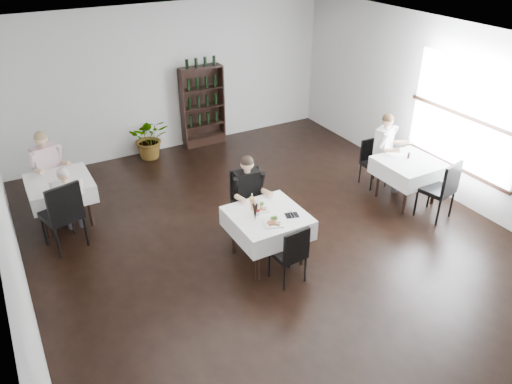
# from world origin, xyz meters

# --- Properties ---
(room_shell) EXTENTS (9.00, 9.00, 9.00)m
(room_shell) POSITION_xyz_m (0.00, 0.00, 1.50)
(room_shell) COLOR black
(room_shell) RESTS_ON ground
(window_right) EXTENTS (0.06, 2.30, 1.85)m
(window_right) POSITION_xyz_m (3.48, 0.00, 1.50)
(window_right) COLOR white
(window_right) RESTS_ON room_shell
(wine_shelf) EXTENTS (0.90, 0.28, 1.75)m
(wine_shelf) POSITION_xyz_m (0.60, 4.31, 0.85)
(wine_shelf) COLOR black
(wine_shelf) RESTS_ON ground
(main_table) EXTENTS (1.03, 1.03, 0.77)m
(main_table) POSITION_xyz_m (-0.30, 0.00, 0.62)
(main_table) COLOR black
(main_table) RESTS_ON ground
(left_table) EXTENTS (0.98, 0.98, 0.77)m
(left_table) POSITION_xyz_m (-2.70, 2.50, 0.62)
(left_table) COLOR black
(left_table) RESTS_ON ground
(right_table) EXTENTS (0.98, 0.98, 0.77)m
(right_table) POSITION_xyz_m (2.70, 0.30, 0.62)
(right_table) COLOR black
(right_table) RESTS_ON ground
(potted_tree) EXTENTS (0.96, 0.88, 0.88)m
(potted_tree) POSITION_xyz_m (-0.66, 4.19, 0.44)
(potted_tree) COLOR #2B571D
(potted_tree) RESTS_ON ground
(main_chair_far) EXTENTS (0.51, 0.52, 1.04)m
(main_chair_far) POSITION_xyz_m (-0.17, 0.84, 0.59)
(main_chair_far) COLOR black
(main_chair_far) RESTS_ON ground
(main_chair_near) EXTENTS (0.44, 0.44, 0.89)m
(main_chair_near) POSITION_xyz_m (-0.29, -0.62, 0.51)
(main_chair_near) COLOR black
(main_chair_near) RESTS_ON ground
(left_chair_far) EXTENTS (0.47, 0.48, 0.96)m
(left_chair_far) POSITION_xyz_m (-2.77, 3.25, 0.55)
(left_chair_far) COLOR black
(left_chair_far) RESTS_ON ground
(left_chair_near) EXTENTS (0.63, 0.64, 1.13)m
(left_chair_near) POSITION_xyz_m (-2.80, 1.69, 0.64)
(left_chair_near) COLOR black
(left_chair_near) RESTS_ON ground
(right_chair_far) EXTENTS (0.41, 0.41, 0.86)m
(right_chair_far) POSITION_xyz_m (2.59, 1.10, 0.49)
(right_chair_far) COLOR black
(right_chair_far) RESTS_ON ground
(right_chair_near) EXTENTS (0.57, 0.58, 1.05)m
(right_chair_near) POSITION_xyz_m (2.75, -0.42, 0.60)
(right_chair_near) COLOR black
(right_chair_near) RESTS_ON ground
(diner_main) EXTENTS (0.54, 0.54, 1.37)m
(diner_main) POSITION_xyz_m (-0.25, 0.64, 0.80)
(diner_main) COLOR #3D3C43
(diner_main) RESTS_ON ground
(diner_left_far) EXTENTS (0.59, 0.62, 1.41)m
(diner_left_far) POSITION_xyz_m (-2.76, 3.02, 0.82)
(diner_left_far) COLOR #3D3C43
(diner_left_far) RESTS_ON ground
(diner_left_near) EXTENTS (0.51, 0.54, 1.23)m
(diner_left_near) POSITION_xyz_m (-2.66, 1.99, 0.71)
(diner_left_near) COLOR #3D3C43
(diner_left_near) RESTS_ON ground
(diner_right_far) EXTENTS (0.63, 0.67, 1.41)m
(diner_right_far) POSITION_xyz_m (2.74, 0.90, 0.82)
(diner_right_far) COLOR #3D3C43
(diner_right_far) RESTS_ON ground
(plate_far) EXTENTS (0.31, 0.31, 0.08)m
(plate_far) POSITION_xyz_m (-0.32, 0.18, 0.79)
(plate_far) COLOR white
(plate_far) RESTS_ON main_table
(plate_near) EXTENTS (0.33, 0.33, 0.08)m
(plate_near) POSITION_xyz_m (-0.35, -0.25, 0.79)
(plate_near) COLOR white
(plate_near) RESTS_ON main_table
(pilsner_dark) EXTENTS (0.08, 0.08, 0.33)m
(pilsner_dark) POSITION_xyz_m (-0.54, -0.07, 0.90)
(pilsner_dark) COLOR black
(pilsner_dark) RESTS_ON main_table
(pilsner_lager) EXTENTS (0.08, 0.08, 0.32)m
(pilsner_lager) POSITION_xyz_m (-0.48, 0.12, 0.90)
(pilsner_lager) COLOR gold
(pilsner_lager) RESTS_ON main_table
(coke_bottle) EXTENTS (0.07, 0.07, 0.26)m
(coke_bottle) POSITION_xyz_m (-0.43, 0.05, 0.87)
(coke_bottle) COLOR silver
(coke_bottle) RESTS_ON main_table
(napkin_cutlery) EXTENTS (0.22, 0.20, 0.02)m
(napkin_cutlery) POSITION_xyz_m (-0.02, -0.20, 0.78)
(napkin_cutlery) COLOR black
(napkin_cutlery) RESTS_ON main_table
(pepper_mill) EXTENTS (0.05, 0.05, 0.10)m
(pepper_mill) POSITION_xyz_m (2.75, 0.40, 0.82)
(pepper_mill) COLOR black
(pepper_mill) RESTS_ON right_table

